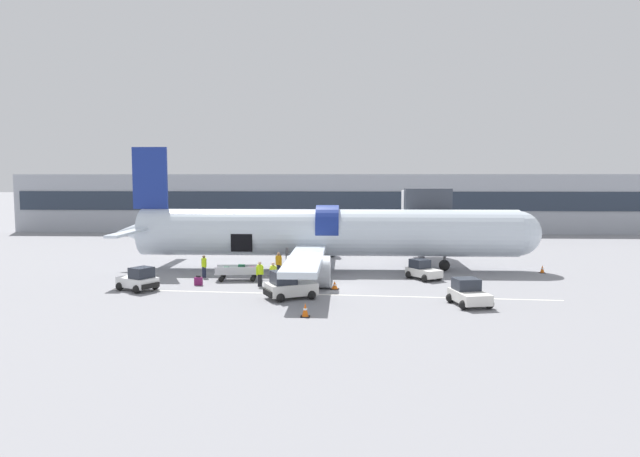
% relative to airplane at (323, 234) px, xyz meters
% --- Properties ---
extents(ground_plane, '(500.00, 500.00, 0.00)m').
position_rel_airplane_xyz_m(ground_plane, '(0.82, -7.67, -2.98)').
color(ground_plane, gray).
extents(apron_marking_line, '(29.28, 2.35, 0.01)m').
position_rel_airplane_xyz_m(apron_marking_line, '(0.73, -9.97, -2.98)').
color(apron_marking_line, silver).
rests_on(apron_marking_line, ground_plane).
extents(terminal_strip, '(89.92, 9.59, 8.00)m').
position_rel_airplane_xyz_m(terminal_strip, '(0.82, 35.28, 1.02)').
color(terminal_strip, '#9EA3AD').
rests_on(terminal_strip, ground_plane).
extents(jet_bridge_stub, '(3.88, 8.59, 6.64)m').
position_rel_airplane_xyz_m(jet_bridge_stub, '(8.84, 5.28, 1.82)').
color(jet_bridge_stub, '#4C4C51').
rests_on(jet_bridge_stub, ground_plane).
extents(airplane, '(34.66, 29.42, 10.04)m').
position_rel_airplane_xyz_m(airplane, '(0.00, 0.00, 0.00)').
color(airplane, silver).
rests_on(airplane, ground_plane).
extents(baggage_tug_lead, '(3.06, 2.74, 1.59)m').
position_rel_airplane_xyz_m(baggage_tug_lead, '(-11.98, -9.11, -2.30)').
color(baggage_tug_lead, white).
rests_on(baggage_tug_lead, ground_plane).
extents(baggage_tug_mid, '(3.53, 2.91, 1.76)m').
position_rel_airplane_xyz_m(baggage_tug_mid, '(-1.62, -11.24, -2.22)').
color(baggage_tug_mid, silver).
rests_on(baggage_tug_mid, ground_plane).
extents(baggage_tug_rear, '(2.67, 3.05, 1.46)m').
position_rel_airplane_xyz_m(baggage_tug_rear, '(7.65, -3.93, -2.36)').
color(baggage_tug_rear, silver).
rests_on(baggage_tug_rear, ground_plane).
extents(baggage_tug_spare, '(2.50, 3.24, 1.55)m').
position_rel_airplane_xyz_m(baggage_tug_spare, '(9.21, -12.56, -2.31)').
color(baggage_tug_spare, silver).
rests_on(baggage_tug_spare, ground_plane).
extents(baggage_cart_loading, '(4.22, 2.00, 1.15)m').
position_rel_airplane_xyz_m(baggage_cart_loading, '(-5.92, -5.01, -2.42)').
color(baggage_cart_loading, '#B7BABF').
rests_on(baggage_cart_loading, ground_plane).
extents(ground_crew_loader_a, '(0.55, 0.55, 1.74)m').
position_rel_airplane_xyz_m(ground_crew_loader_a, '(-4.07, -7.29, -2.07)').
color(ground_crew_loader_a, black).
rests_on(ground_crew_loader_a, ground_plane).
extents(ground_crew_loader_b, '(0.57, 0.57, 1.78)m').
position_rel_airplane_xyz_m(ground_crew_loader_b, '(-3.06, -7.87, -2.05)').
color(ground_crew_loader_b, '#2D2D33').
rests_on(ground_crew_loader_b, ground_plane).
extents(ground_crew_driver, '(0.53, 0.56, 1.70)m').
position_rel_airplane_xyz_m(ground_crew_driver, '(-8.83, -4.00, -2.09)').
color(ground_crew_driver, '#1E2338').
rests_on(ground_crew_driver, ground_plane).
extents(ground_crew_supervisor, '(0.59, 0.59, 1.85)m').
position_rel_airplane_xyz_m(ground_crew_supervisor, '(-3.24, -3.21, -2.01)').
color(ground_crew_supervisor, '#1E2338').
rests_on(ground_crew_supervisor, ground_plane).
extents(suitcase_on_tarmac_upright, '(0.59, 0.35, 0.69)m').
position_rel_airplane_xyz_m(suitcase_on_tarmac_upright, '(-8.44, -7.16, -2.69)').
color(suitcase_on_tarmac_upright, '#721951').
rests_on(suitcase_on_tarmac_upright, ground_plane).
extents(safety_cone_nose, '(0.45, 0.45, 0.62)m').
position_rel_airplane_xyz_m(safety_cone_nose, '(17.53, -0.68, -2.70)').
color(safety_cone_nose, black).
rests_on(safety_cone_nose, ground_plane).
extents(safety_cone_engine_left, '(0.51, 0.51, 0.78)m').
position_rel_airplane_xyz_m(safety_cone_engine_left, '(-0.27, -15.89, -2.62)').
color(safety_cone_engine_left, black).
rests_on(safety_cone_engine_left, ground_plane).
extents(safety_cone_wingtip, '(0.62, 0.62, 0.56)m').
position_rel_airplane_xyz_m(safety_cone_wingtip, '(1.17, -8.14, -2.72)').
color(safety_cone_wingtip, black).
rests_on(safety_cone_wingtip, ground_plane).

